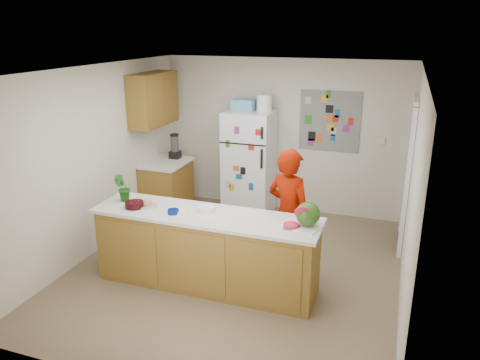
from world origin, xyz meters
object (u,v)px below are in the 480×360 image
(refrigerator, at_px, (249,163))
(watermelon, at_px, (308,214))
(person, at_px, (289,214))
(cherry_bowl, at_px, (135,205))

(refrigerator, xyz_separation_m, watermelon, (1.43, -2.34, 0.21))
(person, relative_size, watermelon, 6.21)
(refrigerator, distance_m, cherry_bowl, 2.55)
(refrigerator, distance_m, person, 2.12)
(refrigerator, distance_m, watermelon, 2.75)
(refrigerator, bearing_deg, cherry_bowl, -104.08)
(refrigerator, height_order, cherry_bowl, refrigerator)
(refrigerator, relative_size, watermelon, 6.48)
(refrigerator, height_order, watermelon, refrigerator)
(person, xyz_separation_m, cherry_bowl, (-1.72, -0.66, 0.14))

